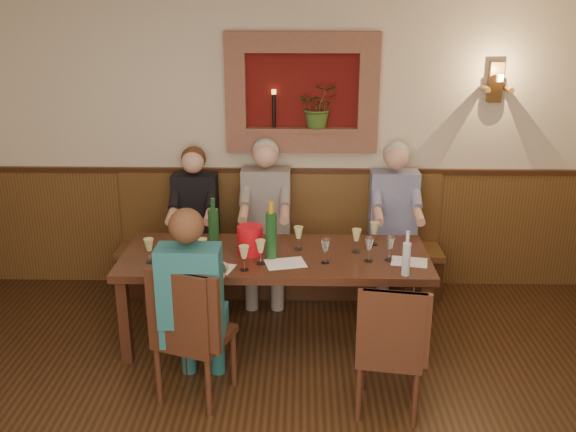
% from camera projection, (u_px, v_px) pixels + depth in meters
% --- Properties ---
extents(room_shell, '(6.04, 6.04, 2.82)m').
position_uv_depth(room_shell, '(256.00, 177.00, 2.90)').
color(room_shell, beige).
rests_on(room_shell, ground).
extents(wainscoting, '(6.02, 6.02, 1.15)m').
position_uv_depth(wainscoting, '(260.00, 419.00, 3.32)').
color(wainscoting, '#503217').
rests_on(wainscoting, ground).
extents(wall_niche, '(1.36, 0.30, 1.06)m').
position_uv_depth(wall_niche, '(306.00, 98.00, 5.71)').
color(wall_niche, '#580F0C').
rests_on(wall_niche, ground).
extents(wall_sconce, '(0.25, 0.20, 0.35)m').
position_uv_depth(wall_sconce, '(496.00, 83.00, 5.61)').
color(wall_sconce, '#503217').
rests_on(wall_sconce, ground).
extents(dining_table, '(2.40, 0.90, 0.75)m').
position_uv_depth(dining_table, '(275.00, 263.00, 5.04)').
color(dining_table, black).
rests_on(dining_table, ground).
extents(bench, '(3.00, 0.45, 1.11)m').
position_uv_depth(bench, '(280.00, 258.00, 6.05)').
color(bench, '#381E0F').
rests_on(bench, ground).
extents(chair_near_left, '(0.57, 0.57, 1.01)m').
position_uv_depth(chair_near_left, '(195.00, 358.00, 4.43)').
color(chair_near_left, black).
rests_on(chair_near_left, ground).
extents(chair_near_right, '(0.49, 0.49, 0.96)m').
position_uv_depth(chair_near_right, '(388.00, 373.00, 4.28)').
color(chair_near_right, black).
rests_on(chair_near_right, ground).
extents(person_bench_left, '(0.41, 0.50, 1.40)m').
position_uv_depth(person_bench_left, '(195.00, 236.00, 5.89)').
color(person_bench_left, black).
rests_on(person_bench_left, ground).
extents(person_bench_mid, '(0.44, 0.54, 1.47)m').
position_uv_depth(person_bench_mid, '(266.00, 233.00, 5.86)').
color(person_bench_mid, '#625A59').
rests_on(person_bench_mid, ground).
extents(person_bench_right, '(0.43, 0.53, 1.45)m').
position_uv_depth(person_bench_right, '(393.00, 235.00, 5.84)').
color(person_bench_right, navy).
rests_on(person_bench_right, ground).
extents(person_chair_front, '(0.41, 0.51, 1.41)m').
position_uv_depth(person_chair_front, '(194.00, 320.00, 4.35)').
color(person_chair_front, navy).
rests_on(person_chair_front, ground).
extents(spittoon_bucket, '(0.20, 0.20, 0.23)m').
position_uv_depth(spittoon_bucket, '(250.00, 240.00, 5.00)').
color(spittoon_bucket, red).
rests_on(spittoon_bucket, dining_table).
extents(wine_bottle_green_a, '(0.11, 0.11, 0.46)m').
position_uv_depth(wine_bottle_green_a, '(271.00, 235.00, 4.89)').
color(wine_bottle_green_a, '#19471E').
rests_on(wine_bottle_green_a, dining_table).
extents(wine_bottle_green_b, '(0.10, 0.10, 0.43)m').
position_uv_depth(wine_bottle_green_b, '(214.00, 229.00, 5.03)').
color(wine_bottle_green_b, '#19471E').
rests_on(wine_bottle_green_b, dining_table).
extents(water_bottle, '(0.06, 0.06, 0.34)m').
position_uv_depth(water_bottle, '(406.00, 258.00, 4.60)').
color(water_bottle, silver).
rests_on(water_bottle, dining_table).
extents(tasting_sheet_a, '(0.37, 0.31, 0.00)m').
position_uv_depth(tasting_sheet_a, '(176.00, 259.00, 4.92)').
color(tasting_sheet_a, white).
rests_on(tasting_sheet_a, dining_table).
extents(tasting_sheet_b, '(0.34, 0.28, 0.00)m').
position_uv_depth(tasting_sheet_b, '(285.00, 263.00, 4.84)').
color(tasting_sheet_b, white).
rests_on(tasting_sheet_b, dining_table).
extents(tasting_sheet_c, '(0.30, 0.24, 0.00)m').
position_uv_depth(tasting_sheet_c, '(409.00, 262.00, 4.87)').
color(tasting_sheet_c, white).
rests_on(tasting_sheet_c, dining_table).
extents(tasting_sheet_d, '(0.31, 0.26, 0.00)m').
position_uv_depth(tasting_sheet_d, '(215.00, 268.00, 4.76)').
color(tasting_sheet_d, white).
rests_on(tasting_sheet_d, dining_table).
extents(wine_glass_0, '(0.08, 0.08, 0.19)m').
position_uv_depth(wine_glass_0, '(149.00, 251.00, 4.84)').
color(wine_glass_0, '#CFCF7C').
rests_on(wine_glass_0, dining_table).
extents(wine_glass_1, '(0.08, 0.08, 0.19)m').
position_uv_depth(wine_glass_1, '(188.00, 240.00, 5.05)').
color(wine_glass_1, white).
rests_on(wine_glass_1, dining_table).
extents(wine_glass_2, '(0.08, 0.08, 0.19)m').
position_uv_depth(wine_glass_2, '(203.00, 251.00, 4.84)').
color(wine_glass_2, '#CFCF7C').
rests_on(wine_glass_2, dining_table).
extents(wine_glass_3, '(0.08, 0.08, 0.19)m').
position_uv_depth(wine_glass_3, '(241.00, 239.00, 5.08)').
color(wine_glass_3, white).
rests_on(wine_glass_3, dining_table).
extents(wine_glass_4, '(0.08, 0.08, 0.19)m').
position_uv_depth(wine_glass_4, '(261.00, 252.00, 4.81)').
color(wine_glass_4, '#CFCF7C').
rests_on(wine_glass_4, dining_table).
extents(wine_glass_5, '(0.08, 0.08, 0.19)m').
position_uv_depth(wine_glass_5, '(298.00, 238.00, 5.09)').
color(wine_glass_5, '#CFCF7C').
rests_on(wine_glass_5, dining_table).
extents(wine_glass_6, '(0.08, 0.08, 0.19)m').
position_uv_depth(wine_glass_6, '(326.00, 251.00, 4.83)').
color(wine_glass_6, white).
rests_on(wine_glass_6, dining_table).
extents(wine_glass_7, '(0.08, 0.08, 0.19)m').
position_uv_depth(wine_glass_7, '(356.00, 241.00, 5.03)').
color(wine_glass_7, '#CFCF7C').
rests_on(wine_glass_7, dining_table).
extents(wine_glass_8, '(0.08, 0.08, 0.19)m').
position_uv_depth(wine_glass_8, '(390.00, 249.00, 4.88)').
color(wine_glass_8, white).
rests_on(wine_glass_8, dining_table).
extents(wine_glass_9, '(0.08, 0.08, 0.19)m').
position_uv_depth(wine_glass_9, '(244.00, 258.00, 4.70)').
color(wine_glass_9, '#CFCF7C').
rests_on(wine_glass_9, dining_table).
extents(wine_glass_10, '(0.08, 0.08, 0.19)m').
position_uv_depth(wine_glass_10, '(369.00, 249.00, 4.86)').
color(wine_glass_10, white).
rests_on(wine_glass_10, dining_table).
extents(wine_glass_11, '(0.08, 0.08, 0.19)m').
position_uv_depth(wine_glass_11, '(374.00, 234.00, 5.18)').
color(wine_glass_11, '#CFCF7C').
rests_on(wine_glass_11, dining_table).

